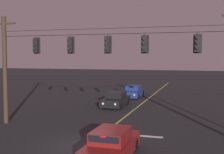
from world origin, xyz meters
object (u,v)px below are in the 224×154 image
Objects in this scene: traffic_light_right_inner at (145,44)px; traffic_light_centre at (107,45)px; car_waiting_near_lane at (112,145)px; car_oncoming_lead at (116,100)px; traffic_light_left_inner at (70,45)px; car_oncoming_trailing at (134,92)px; traffic_light_rightmost at (198,43)px; traffic_light_leftmost at (36,45)px.

traffic_light_centre is at bearing 180.00° from traffic_light_right_inner.
car_oncoming_lead is at bearing 105.34° from car_waiting_near_lane.
traffic_light_left_inner reaches higher than car_oncoming_lead.
car_waiting_near_lane and car_oncoming_trailing have the same top height.
car_oncoming_lead is at bearing 102.76° from traffic_light_centre.
traffic_light_rightmost is at bearing 0.00° from traffic_light_right_inner.
traffic_light_right_inner is (2.36, 0.00, 0.00)m from traffic_light_centre.
traffic_light_centre reaches higher than car_oncoming_trailing.
car_oncoming_trailing is at bearing 96.66° from traffic_light_centre.
traffic_light_rightmost is (7.97, 0.00, 0.00)m from traffic_light_left_inner.
traffic_light_right_inner reaches higher than car_oncoming_lead.
traffic_light_leftmost is at bearing -101.79° from car_oncoming_trailing.
traffic_light_right_inner is at bearing -75.02° from car_oncoming_trailing.
traffic_light_left_inner and traffic_light_centre have the same top height.
traffic_light_centre is at bearing 109.99° from car_waiting_near_lane.
car_waiting_near_lane is 0.98× the size of car_oncoming_lead.
traffic_light_centre is (2.55, 0.00, 0.00)m from traffic_light_left_inner.
car_waiting_near_lane is 20.75m from car_oncoming_trailing.
car_oncoming_lead is 1.00× the size of car_oncoming_trailing.
traffic_light_right_inner is 0.28× the size of car_oncoming_trailing.
car_waiting_near_lane is at bearing -74.66° from car_oncoming_lead.
traffic_light_left_inner is at bearing 180.00° from traffic_light_rightmost.
traffic_light_right_inner is 11.13m from car_oncoming_lead.
traffic_light_centre is (5.08, 0.00, 0.00)m from traffic_light_leftmost.
traffic_light_rightmost is 0.28× the size of car_oncoming_trailing.
car_oncoming_lead is at bearing 129.62° from traffic_light_rightmost.
car_oncoming_trailing is (-3.58, 20.44, -0.00)m from car_waiting_near_lane.
traffic_light_left_inner is 1.00× the size of traffic_light_right_inner.
traffic_light_right_inner is 0.28× the size of car_waiting_near_lane.
car_oncoming_lead is at bearing -91.91° from car_oncoming_trailing.
car_oncoming_lead and car_oncoming_trailing have the same top height.
traffic_light_leftmost is 0.28× the size of car_oncoming_lead.
traffic_light_left_inner reaches higher than car_waiting_near_lane.
traffic_light_left_inner is at bearing 131.71° from car_waiting_near_lane.
car_waiting_near_lane is at bearing -70.01° from traffic_light_centre.
traffic_light_centre and traffic_light_rightmost have the same top height.
traffic_light_rightmost is (5.43, 0.00, 0.00)m from traffic_light_centre.
car_waiting_near_lane is 14.36m from car_oncoming_lead.
traffic_light_centre reaches higher than car_oncoming_lead.
traffic_light_leftmost is 9.66m from car_waiting_near_lane.
traffic_light_left_inner is 0.28× the size of car_waiting_near_lane.
car_oncoming_lead is (-3.80, 13.85, -0.00)m from car_waiting_near_lane.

